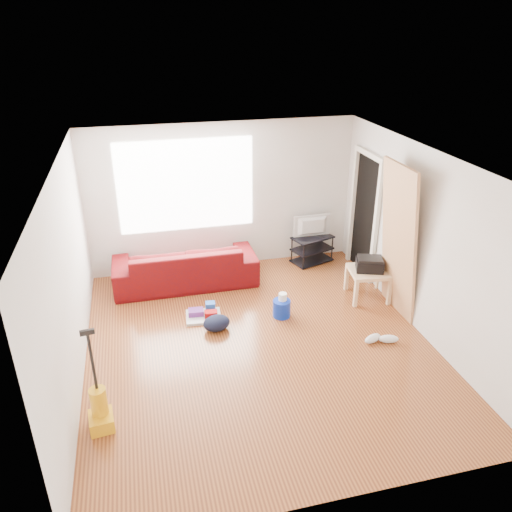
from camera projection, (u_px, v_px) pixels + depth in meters
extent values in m
cube|color=brown|center=(259.00, 344.00, 6.70)|extent=(4.50, 5.00, 0.01)
cube|color=silver|center=(260.00, 162.00, 5.63)|extent=(4.50, 5.00, 0.01)
cube|color=beige|center=(223.00, 197.00, 8.35)|extent=(4.50, 0.01, 2.50)
cube|color=beige|center=(336.00, 395.00, 3.98)|extent=(4.50, 0.01, 2.50)
cube|color=beige|center=(68.00, 282.00, 5.68)|extent=(0.01, 5.00, 2.50)
cube|color=beige|center=(423.00, 243.00, 6.65)|extent=(0.01, 5.00, 2.50)
cube|color=white|center=(186.00, 186.00, 8.10)|extent=(2.20, 0.01, 1.50)
cube|color=silver|center=(376.00, 226.00, 7.85)|extent=(0.06, 0.08, 2.00)
cube|color=silver|center=(352.00, 207.00, 8.63)|extent=(0.06, 0.08, 2.00)
cube|color=silver|center=(370.00, 154.00, 7.79)|extent=(0.06, 0.98, 0.08)
cube|color=black|center=(365.00, 216.00, 8.25)|extent=(0.01, 0.86, 1.98)
imported|color=#36070E|center=(186.00, 283.00, 8.25)|extent=(2.30, 0.90, 0.67)
cube|color=black|center=(311.00, 260.00, 8.97)|extent=(0.79, 0.60, 0.03)
cube|color=black|center=(312.00, 249.00, 8.87)|extent=(0.79, 0.60, 0.03)
cube|color=black|center=(313.00, 238.00, 8.78)|extent=(0.79, 0.60, 0.03)
cylinder|color=black|center=(303.00, 257.00, 8.59)|extent=(0.02, 0.02, 0.48)
cylinder|color=black|center=(292.00, 250.00, 8.85)|extent=(0.02, 0.02, 0.48)
cylinder|color=black|center=(332.00, 249.00, 8.90)|extent=(0.02, 0.02, 0.48)
cylinder|color=black|center=(320.00, 242.00, 9.16)|extent=(0.02, 0.02, 0.48)
imported|color=black|center=(313.00, 227.00, 8.69)|extent=(0.67, 0.09, 0.38)
cube|color=#E5BA7E|center=(369.00, 272.00, 7.66)|extent=(0.65, 0.65, 0.05)
cube|color=#E5BA7E|center=(356.00, 294.00, 7.50)|extent=(0.05, 0.05, 0.42)
cube|color=#E5BA7E|center=(346.00, 278.00, 7.97)|extent=(0.05, 0.05, 0.42)
cube|color=#E5BA7E|center=(389.00, 292.00, 7.55)|extent=(0.05, 0.05, 0.42)
cube|color=#E5BA7E|center=(378.00, 276.00, 8.02)|extent=(0.05, 0.05, 0.42)
cube|color=black|center=(370.00, 265.00, 7.61)|extent=(0.48, 0.42, 0.17)
cube|color=black|center=(370.00, 259.00, 7.56)|extent=(0.43, 0.38, 0.04)
cylinder|color=#0A28A7|center=(281.00, 316.00, 7.34)|extent=(0.32, 0.32, 0.26)
cylinder|color=white|center=(282.00, 304.00, 7.28)|extent=(0.12, 0.12, 0.11)
cube|color=silver|center=(204.00, 316.00, 7.29)|extent=(0.54, 0.44, 0.04)
cube|color=#A70707|center=(211.00, 314.00, 7.21)|extent=(0.19, 0.14, 0.10)
cube|color=#642882|center=(196.00, 312.00, 7.29)|extent=(0.23, 0.18, 0.08)
cube|color=blue|center=(210.00, 307.00, 7.36)|extent=(0.15, 0.13, 0.14)
ellipsoid|color=black|center=(217.00, 329.00, 7.02)|extent=(0.44, 0.38, 0.21)
ellipsoid|color=white|center=(373.00, 338.00, 6.73)|extent=(0.30, 0.20, 0.11)
ellipsoid|color=white|center=(389.00, 339.00, 6.72)|extent=(0.29, 0.18, 0.11)
cube|color=orange|center=(102.00, 421.00, 5.31)|extent=(0.28, 0.31, 0.16)
cylinder|color=orange|center=(99.00, 401.00, 5.25)|extent=(0.18, 0.18, 0.31)
cylinder|color=black|center=(92.00, 362.00, 5.06)|extent=(0.03, 0.03, 0.67)
cube|color=black|center=(87.00, 332.00, 4.91)|extent=(0.15, 0.05, 0.05)
cube|color=tan|center=(390.00, 309.00, 7.51)|extent=(0.28, 0.90, 2.24)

